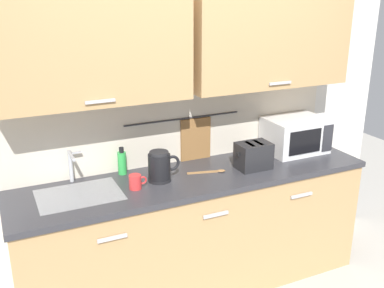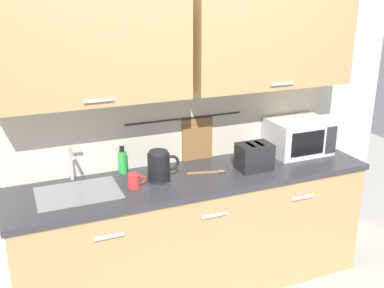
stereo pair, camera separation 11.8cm
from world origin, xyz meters
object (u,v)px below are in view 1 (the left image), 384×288
at_px(dish_soap_bottle, 122,162).
at_px(mug_near_sink, 136,182).
at_px(toaster, 253,156).
at_px(wooden_spoon, 211,172).
at_px(microwave, 295,135).
at_px(electric_kettle, 160,166).

xyz_separation_m(dish_soap_bottle, mug_near_sink, (0.01, -0.27, -0.04)).
distance_m(mug_near_sink, toaster, 0.88).
relative_size(toaster, wooden_spoon, 0.94).
height_order(microwave, wooden_spoon, microwave).
relative_size(dish_soap_bottle, toaster, 0.77).
height_order(microwave, dish_soap_bottle, microwave).
relative_size(microwave, mug_near_sink, 3.83).
bearing_deg(microwave, mug_near_sink, -173.79).
relative_size(mug_near_sink, wooden_spoon, 0.44).
distance_m(microwave, electric_kettle, 1.18).
bearing_deg(electric_kettle, wooden_spoon, -3.10).
xyz_separation_m(dish_soap_bottle, toaster, (0.89, -0.29, 0.01)).
distance_m(microwave, mug_near_sink, 1.38).
xyz_separation_m(microwave, dish_soap_bottle, (-1.38, 0.12, -0.05)).
relative_size(electric_kettle, mug_near_sink, 1.89).
bearing_deg(electric_kettle, dish_soap_bottle, 132.24).
relative_size(mug_near_sink, toaster, 0.47).
height_order(electric_kettle, mug_near_sink, electric_kettle).
height_order(microwave, electric_kettle, microwave).
relative_size(dish_soap_bottle, mug_near_sink, 1.63).
bearing_deg(microwave, toaster, -161.04).
bearing_deg(toaster, electric_kettle, 173.75).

